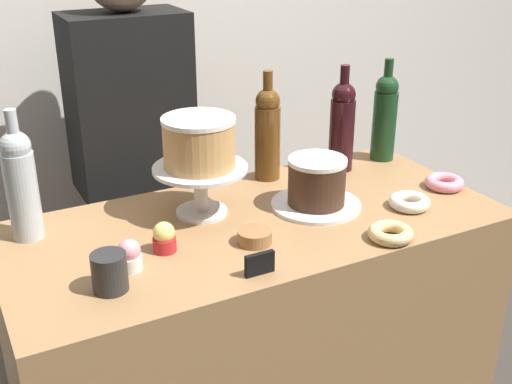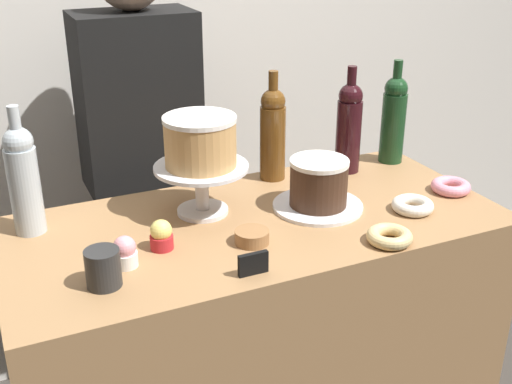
{
  "view_description": "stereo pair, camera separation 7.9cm",
  "coord_description": "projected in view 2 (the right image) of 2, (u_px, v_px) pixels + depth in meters",
  "views": [
    {
      "loc": [
        -0.7,
        -1.33,
        1.67
      ],
      "look_at": [
        0.0,
        0.0,
        1.01
      ],
      "focal_mm": 45.19,
      "sensor_mm": 36.0,
      "label": 1
    },
    {
      "loc": [
        -0.63,
        -1.37,
        1.67
      ],
      "look_at": [
        0.0,
        0.0,
        1.01
      ],
      "focal_mm": 45.19,
      "sensor_mm": 36.0,
      "label": 2
    }
  ],
  "objects": [
    {
      "name": "silver_serving_platter",
      "position": [
        317.0,
        206.0,
        1.74
      ],
      "size": [
        0.24,
        0.24,
        0.01
      ],
      "color": "white",
      "rests_on": "display_counter"
    },
    {
      "name": "cupcake_strawberry",
      "position": [
        125.0,
        252.0,
        1.45
      ],
      "size": [
        0.06,
        0.06,
        0.07
      ],
      "color": "white",
      "rests_on": "display_counter"
    },
    {
      "name": "wine_bottle_dark_red",
      "position": [
        349.0,
        126.0,
        1.94
      ],
      "size": [
        0.08,
        0.08,
        0.33
      ],
      "color": "black",
      "rests_on": "display_counter"
    },
    {
      "name": "back_wall",
      "position": [
        152.0,
        26.0,
        2.26
      ],
      "size": [
        6.0,
        0.05,
        2.6
      ],
      "color": "silver",
      "rests_on": "ground_plane"
    },
    {
      "name": "donut_pink",
      "position": [
        451.0,
        186.0,
        1.84
      ],
      "size": [
        0.11,
        0.11,
        0.03
      ],
      "color": "pink",
      "rests_on": "display_counter"
    },
    {
      "name": "display_counter",
      "position": [
        256.0,
        364.0,
        1.86
      ],
      "size": [
        1.29,
        0.6,
        0.93
      ],
      "color": "#997047",
      "rests_on": "ground_plane"
    },
    {
      "name": "white_layer_cake",
      "position": [
        200.0,
        141.0,
        1.64
      ],
      "size": [
        0.19,
        0.19,
        0.13
      ],
      "color": "tan",
      "rests_on": "cake_stand_pedestal"
    },
    {
      "name": "donut_glazed",
      "position": [
        389.0,
        237.0,
        1.56
      ],
      "size": [
        0.11,
        0.11,
        0.03
      ],
      "color": "#E0C17F",
      "rests_on": "display_counter"
    },
    {
      "name": "cookie_stack",
      "position": [
        252.0,
        237.0,
        1.55
      ],
      "size": [
        0.08,
        0.08,
        0.03
      ],
      "color": "olive",
      "rests_on": "display_counter"
    },
    {
      "name": "cake_stand_pedestal",
      "position": [
        202.0,
        180.0,
        1.68
      ],
      "size": [
        0.25,
        0.25,
        0.14
      ],
      "color": "silver",
      "rests_on": "display_counter"
    },
    {
      "name": "wine_bottle_green",
      "position": [
        394.0,
        118.0,
        2.01
      ],
      "size": [
        0.08,
        0.08,
        0.33
      ],
      "color": "#193D1E",
      "rests_on": "display_counter"
    },
    {
      "name": "price_sign_chalkboard",
      "position": [
        253.0,
        264.0,
        1.42
      ],
      "size": [
        0.07,
        0.01,
        0.05
      ],
      "color": "black",
      "rests_on": "display_counter"
    },
    {
      "name": "donut_sugar",
      "position": [
        413.0,
        205.0,
        1.72
      ],
      "size": [
        0.11,
        0.11,
        0.03
      ],
      "color": "silver",
      "rests_on": "display_counter"
    },
    {
      "name": "wine_bottle_clear",
      "position": [
        24.0,
        178.0,
        1.56
      ],
      "size": [
        0.08,
        0.08,
        0.33
      ],
      "color": "#B2BCC1",
      "rests_on": "display_counter"
    },
    {
      "name": "wine_bottle_amber",
      "position": [
        273.0,
        132.0,
        1.88
      ],
      "size": [
        0.08,
        0.08,
        0.33
      ],
      "color": "#5B3814",
      "rests_on": "display_counter"
    },
    {
      "name": "coffee_cup_ceramic",
      "position": [
        103.0,
        268.0,
        1.37
      ],
      "size": [
        0.08,
        0.08,
        0.08
      ],
      "color": "#282828",
      "rests_on": "display_counter"
    },
    {
      "name": "chocolate_round_cake",
      "position": [
        318.0,
        182.0,
        1.72
      ],
      "size": [
        0.16,
        0.16,
        0.13
      ],
      "color": "#3D2619",
      "rests_on": "silver_serving_platter"
    },
    {
      "name": "barista_figure",
      "position": [
        144.0,
        186.0,
        2.12
      ],
      "size": [
        0.36,
        0.22,
        1.6
      ],
      "color": "black",
      "rests_on": "ground_plane"
    },
    {
      "name": "cupcake_lemon",
      "position": [
        161.0,
        235.0,
        1.52
      ],
      "size": [
        0.06,
        0.06,
        0.07
      ],
      "color": "red",
      "rests_on": "display_counter"
    }
  ]
}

